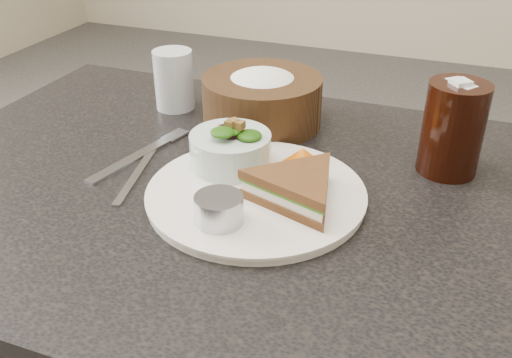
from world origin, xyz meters
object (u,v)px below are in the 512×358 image
Objects in this scene: salad_bowl at (230,144)px; dressing_ramekin at (219,209)px; dinner_plate at (256,195)px; water_glass at (174,80)px; bread_basket at (262,92)px; cola_glass at (454,125)px; sandwich at (297,188)px.

dressing_ramekin is at bearing -72.54° from salad_bowl.
salad_bowl reaches higher than dinner_plate.
water_glass is at bearing 135.88° from dinner_plate.
bread_basket is at bearing 100.92° from dressing_ramekin.
salad_bowl is 0.31m from cola_glass.
salad_bowl is 0.17m from bread_basket.
dinner_plate is 0.24m from bread_basket.
dressing_ramekin is at bearing -133.96° from cola_glass.
dressing_ramekin is (0.04, -0.14, -0.02)m from salad_bowl.
cola_glass reaches higher than sandwich.
sandwich is 0.77× the size of bread_basket.
cola_glass is (0.23, 0.17, 0.07)m from dinner_plate.
cola_glass reaches higher than salad_bowl.
water_glass is (-0.23, 0.32, 0.02)m from dressing_ramekin.
dinner_plate is at bearing -169.20° from sandwich.
dinner_plate is 1.89× the size of sandwich.
dinner_plate is at bearing -143.34° from cola_glass.
sandwich is (0.06, -0.01, 0.03)m from dinner_plate.
cola_glass is (0.24, 0.25, 0.04)m from dressing_ramekin.
sandwich is 0.13m from salad_bowl.
salad_bowl is 1.93× the size of dressing_ramekin.
dressing_ramekin is 0.32m from bread_basket.
bread_basket is 0.17m from water_glass.
sandwich is 1.46× the size of water_glass.
bread_basket is at bearing 137.73° from sandwich.
sandwich is 0.11m from dressing_ramekin.
bread_basket is 0.31m from cola_glass.
dinner_plate is 2.51× the size of salad_bowl.
bread_basket is (-0.13, 0.23, 0.02)m from sandwich.
salad_bowl is at bearing -84.39° from bread_basket.
salad_bowl is at bearing 138.04° from dinner_plate.
dinner_plate is at bearing -41.96° from salad_bowl.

